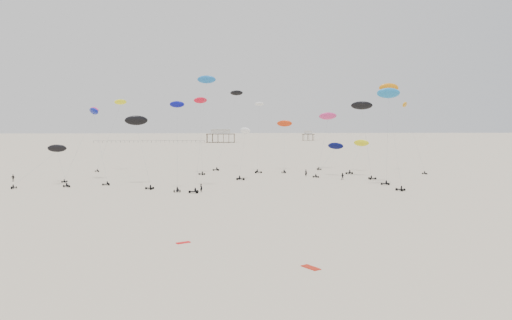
{
  "coord_description": "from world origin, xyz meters",
  "views": [
    {
      "loc": [
        -6.47,
        -17.54,
        15.11
      ],
      "look_at": [
        0.0,
        88.0,
        7.0
      ],
      "focal_mm": 35.0,
      "sensor_mm": 36.0,
      "label": 1
    }
  ],
  "objects": [
    {
      "name": "rig_15",
      "position": [
        25.99,
        140.56,
        15.52
      ],
      "size": [
        7.88,
        7.36,
        18.5
      ],
      "rotation": [
        0.0,
        0.0,
        0.3
      ],
      "color": "black",
      "rests_on": "ground"
    },
    {
      "name": "grounded_kite_b",
      "position": [
        -11.81,
        44.23,
        0.0
      ],
      "size": [
        1.91,
        1.49,
        0.07
      ],
      "primitive_type": "cube",
      "rotation": [
        0.0,
        0.0,
        0.51
      ],
      "color": "red",
      "rests_on": "ground"
    },
    {
      "name": "spectator_0",
      "position": [
        -11.74,
        89.44,
        0.0
      ],
      "size": [
        0.92,
        0.94,
        2.15
      ],
      "primitive_type": "imported",
      "rotation": [
        0.0,
        0.0,
        2.29
      ],
      "color": "black",
      "rests_on": "ground"
    },
    {
      "name": "rig_17",
      "position": [
        -27.37,
        103.38,
        13.37
      ],
      "size": [
        8.56,
        12.91,
        18.12
      ],
      "rotation": [
        0.0,
        0.0,
        1.3
      ],
      "color": "black",
      "rests_on": "ground"
    },
    {
      "name": "grounded_kite_a",
      "position": [
        2.31,
        32.65,
        0.0
      ],
      "size": [
        1.94,
        2.34,
        0.08
      ],
      "primitive_type": "cube",
      "rotation": [
        0.0,
        0.0,
        -1.01
      ],
      "color": "red",
      "rests_on": "ground"
    },
    {
      "name": "rig_12",
      "position": [
        33.84,
        131.4,
        6.57
      ],
      "size": [
        9.79,
        12.29,
        13.07
      ],
      "rotation": [
        0.0,
        0.0,
        1.97
      ],
      "color": "black",
      "rests_on": "ground"
    },
    {
      "name": "pier_fence",
      "position": [
        -62.0,
        350.0,
        0.77
      ],
      "size": [
        80.2,
        0.2,
        1.5
      ],
      "color": "black",
      "rests_on": "ground"
    },
    {
      "name": "rig_19",
      "position": [
        23.12,
        119.56,
        6.77
      ],
      "size": [
        9.76,
        7.91,
        10.61
      ],
      "rotation": [
        0.0,
        0.0,
        3.68
      ],
      "color": "black",
      "rests_on": "ground"
    },
    {
      "name": "ground_plane",
      "position": [
        0.0,
        200.0,
        0.0
      ],
      "size": [
        900.0,
        900.0,
        0.0
      ],
      "primitive_type": "plane",
      "color": "beige"
    },
    {
      "name": "rig_7",
      "position": [
        -1.83,
        112.79,
        7.86
      ],
      "size": [
        4.38,
        5.32,
        13.76
      ],
      "rotation": [
        0.0,
        0.0,
        4.23
      ],
      "color": "black",
      "rests_on": "ground"
    },
    {
      "name": "rig_3",
      "position": [
        -50.58,
        106.23,
        5.85
      ],
      "size": [
        8.42,
        15.39,
        15.92
      ],
      "rotation": [
        0.0,
        0.0,
        3.17
      ],
      "color": "black",
      "rests_on": "ground"
    },
    {
      "name": "spectator_3",
      "position": [
        15.84,
        119.27,
        0.0
      ],
      "size": [
        0.98,
        0.95,
        2.23
      ],
      "primitive_type": "imported",
      "rotation": [
        0.0,
        0.0,
        2.44
      ],
      "color": "black",
      "rests_on": "ground"
    },
    {
      "name": "rig_2",
      "position": [
        -4.51,
        145.01,
        18.27
      ],
      "size": [
        10.2,
        13.55,
        26.62
      ],
      "rotation": [
        0.0,
        0.0,
        1.91
      ],
      "color": "black",
      "rests_on": "ground"
    },
    {
      "name": "rig_8",
      "position": [
        32.02,
        97.54,
        18.98
      ],
      "size": [
        6.23,
        13.16,
        23.83
      ],
      "rotation": [
        0.0,
        0.0,
        0.76
      ],
      "color": "black",
      "rests_on": "ground"
    },
    {
      "name": "rig_9",
      "position": [
        -13.65,
        129.13,
        17.08
      ],
      "size": [
        4.86,
        9.09,
        22.55
      ],
      "rotation": [
        0.0,
        0.0,
        1.12
      ],
      "color": "black",
      "rests_on": "ground"
    },
    {
      "name": "rig_16",
      "position": [
        11.98,
        137.81,
        11.99
      ],
      "size": [
        5.12,
        14.23,
        17.51
      ],
      "rotation": [
        0.0,
        0.0,
        5.93
      ],
      "color": "black",
      "rests_on": "ground"
    },
    {
      "name": "rig_13",
      "position": [
        33.46,
        103.17,
        19.4
      ],
      "size": [
        5.82,
        6.92,
        24.73
      ],
      "rotation": [
        0.0,
        0.0,
        1.68
      ],
      "color": "black",
      "rests_on": "ground"
    },
    {
      "name": "rig_0",
      "position": [
        49.52,
        131.95,
        16.05
      ],
      "size": [
        4.46,
        15.47,
        22.83
      ],
      "rotation": [
        0.0,
        0.0,
        3.44
      ],
      "color": "black",
      "rests_on": "ground"
    },
    {
      "name": "rig_11",
      "position": [
        3.43,
        131.38,
        8.82
      ],
      "size": [
        3.5,
        8.51,
        21.31
      ],
      "rotation": [
        0.0,
        0.0,
        4.45
      ],
      "color": "black",
      "rests_on": "ground"
    },
    {
      "name": "rig_6",
      "position": [
        -46.0,
        103.31,
        7.02
      ],
      "size": [
        7.0,
        6.76,
        10.23
      ],
      "rotation": [
        0.0,
        0.0,
        4.04
      ],
      "color": "black",
      "rests_on": "ground"
    },
    {
      "name": "rig_4",
      "position": [
        -40.09,
        139.8,
        17.76
      ],
      "size": [
        9.31,
        9.01,
        22.58
      ],
      "rotation": [
        0.0,
        0.0,
        3.8
      ],
      "color": "black",
      "rests_on": "ground"
    },
    {
      "name": "rig_14",
      "position": [
        31.13,
        117.1,
        17.01
      ],
      "size": [
        6.31,
        10.31,
        21.11
      ],
      "rotation": [
        0.0,
        0.0,
        4.72
      ],
      "color": "black",
      "rests_on": "ground"
    },
    {
      "name": "pavilion_main",
      "position": [
        -10.0,
        350.0,
        4.22
      ],
      "size": [
        21.0,
        13.0,
        9.8
      ],
      "color": "brown",
      "rests_on": "ground"
    },
    {
      "name": "rig_5",
      "position": [
        -41.79,
        113.87,
        14.67
      ],
      "size": [
        8.72,
        9.27,
        19.6
      ],
      "rotation": [
        0.0,
        0.0,
        5.87
      ],
      "color": "black",
      "rests_on": "ground"
    },
    {
      "name": "pavilion_small",
      "position": [
        60.0,
        380.0,
        3.49
      ],
      "size": [
        9.0,
        7.0,
        8.0
      ],
      "color": "brown",
      "rests_on": "ground"
    },
    {
      "name": "spectator_1",
      "position": [
        24.14,
        110.56,
        0.0
      ],
      "size": [
        1.15,
        0.88,
        2.09
      ],
      "primitive_type": "imported",
      "rotation": [
        0.0,
        0.0,
        5.97
      ],
      "color": "black",
      "rests_on": "ground"
    },
    {
      "name": "spectator_2",
      "position": [
        -60.41,
        111.78,
        0.0
      ],
      "size": [
        1.33,
        0.8,
        2.14
      ],
      "primitive_type": "imported",
      "rotation": [
        0.0,
        0.0,
        6.19
      ],
      "color": "black",
      "rests_on": "ground"
    },
    {
      "name": "rig_10",
      "position": [
        -39.76,
        113.18,
        15.03
      ],
      "size": [
        9.19,
        16.35,
        21.67
      ],
      "rotation": [
        0.0,
        0.0,
        1.81
      ],
      "color": "black",
      "rests_on": "ground"
    },
    {
      "name": "rig_1",
      "position": [
        -17.11,
        93.18,
        10.3
      ],
      "size": [
        3.58,
        8.11,
        19.88
      ],
      "rotation": [
        0.0,
        0.0,
        6.24
      ],
      "color": "black",
      "rests_on": "ground"
    },
    {
      "name": "rig_18",
      "position": [
        -11.47,
        95.6,
        17.68
      ],
      "size": [
        5.85,
        13.01,
        26.4
      ],
      "rotation": [
        0.0,
        0.0,
        1.54
      ],
      "color": "black",
      "rests_on": "ground"
    }
  ]
}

